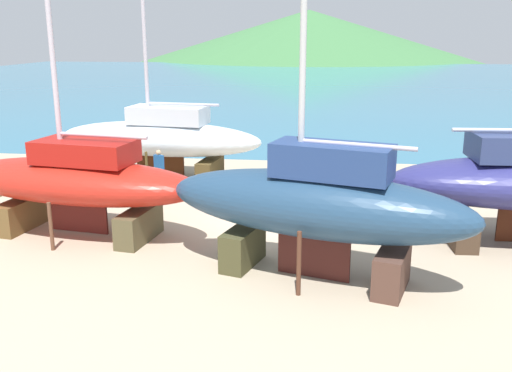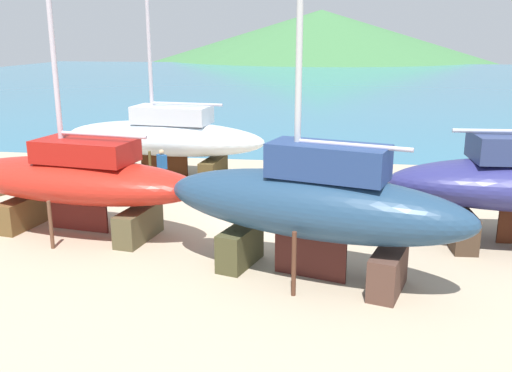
{
  "view_description": "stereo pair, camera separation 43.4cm",
  "coord_description": "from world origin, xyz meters",
  "px_view_note": "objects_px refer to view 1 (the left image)",
  "views": [
    {
      "loc": [
        2.05,
        -19.01,
        6.43
      ],
      "look_at": [
        -0.21,
        -0.48,
        1.42
      ],
      "focal_mm": 39.88,
      "sensor_mm": 36.0,
      "label": 1
    },
    {
      "loc": [
        2.48,
        -18.95,
        6.43
      ],
      "look_at": [
        -0.21,
        -0.48,
        1.42
      ],
      "focal_mm": 39.88,
      "sensor_mm": 36.0,
      "label": 2
    }
  ],
  "objects_px": {
    "sailboat_large_starboard": "(316,203)",
    "barrel_rust_far": "(23,192)",
    "worker": "(159,169)",
    "sailboat_far_slipway": "(76,180)",
    "sailboat_small_center": "(160,137)"
  },
  "relations": [
    {
      "from": "worker",
      "to": "barrel_rust_far",
      "type": "distance_m",
      "value": 5.44
    },
    {
      "from": "sailboat_far_slipway",
      "to": "worker",
      "type": "bearing_deg",
      "value": -91.19
    },
    {
      "from": "sailboat_far_slipway",
      "to": "sailboat_small_center",
      "type": "bearing_deg",
      "value": -84.81
    },
    {
      "from": "worker",
      "to": "sailboat_small_center",
      "type": "bearing_deg",
      "value": -126.02
    },
    {
      "from": "sailboat_small_center",
      "to": "sailboat_large_starboard",
      "type": "relative_size",
      "value": 1.17
    },
    {
      "from": "barrel_rust_far",
      "to": "sailboat_large_starboard",
      "type": "bearing_deg",
      "value": -26.44
    },
    {
      "from": "sailboat_small_center",
      "to": "worker",
      "type": "height_order",
      "value": "sailboat_small_center"
    },
    {
      "from": "worker",
      "to": "sailboat_far_slipway",
      "type": "bearing_deg",
      "value": 29.95
    },
    {
      "from": "sailboat_small_center",
      "to": "barrel_rust_far",
      "type": "bearing_deg",
      "value": 54.45
    },
    {
      "from": "sailboat_large_starboard",
      "to": "worker",
      "type": "distance_m",
      "value": 10.79
    },
    {
      "from": "sailboat_far_slipway",
      "to": "sailboat_large_starboard",
      "type": "distance_m",
      "value": 8.16
    },
    {
      "from": "sailboat_large_starboard",
      "to": "worker",
      "type": "xyz_separation_m",
      "value": [
        -6.76,
        8.32,
        -1.22
      ]
    },
    {
      "from": "sailboat_large_starboard",
      "to": "barrel_rust_far",
      "type": "height_order",
      "value": "sailboat_large_starboard"
    },
    {
      "from": "sailboat_small_center",
      "to": "worker",
      "type": "bearing_deg",
      "value": 110.69
    },
    {
      "from": "sailboat_large_starboard",
      "to": "worker",
      "type": "bearing_deg",
      "value": -34.46
    }
  ]
}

